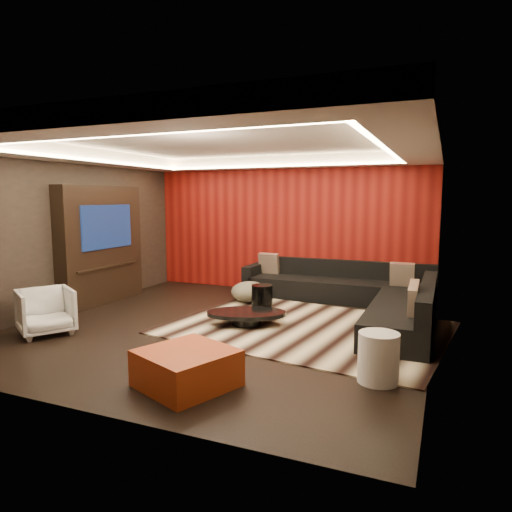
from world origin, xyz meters
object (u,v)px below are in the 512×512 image
at_px(white_side_table, 378,358).
at_px(sectional_sofa, 359,296).
at_px(drum_stool, 262,297).
at_px(armchair, 46,311).
at_px(coffee_table, 246,318).
at_px(orange_ottoman, 187,368).

distance_m(white_side_table, sectional_sofa, 3.20).
bearing_deg(drum_stool, sectional_sofa, 22.81).
relative_size(drum_stool, white_side_table, 0.80).
relative_size(drum_stool, sectional_sofa, 0.12).
distance_m(white_side_table, armchair, 4.72).
bearing_deg(coffee_table, armchair, -148.79).
bearing_deg(white_side_table, drum_stool, 133.75).
relative_size(white_side_table, orange_ottoman, 0.62).
xyz_separation_m(coffee_table, sectional_sofa, (1.43, 1.65, 0.14)).
xyz_separation_m(drum_stool, orange_ottoman, (0.49, -3.33, -0.04)).
bearing_deg(armchair, orange_ottoman, -73.99).
height_order(white_side_table, orange_ottoman, white_side_table).
bearing_deg(sectional_sofa, white_side_table, -76.14).
xyz_separation_m(drum_stool, white_side_table, (2.34, -2.44, 0.03)).
bearing_deg(drum_stool, orange_ottoman, -81.64).
bearing_deg(orange_ottoman, armchair, 164.20).
bearing_deg(drum_stool, white_side_table, -46.25).
distance_m(armchair, sectional_sofa, 5.07).
bearing_deg(armchair, drum_stool, -11.60).
height_order(drum_stool, sectional_sofa, sectional_sofa).
bearing_deg(armchair, coffee_table, -26.98).
xyz_separation_m(coffee_table, white_side_table, (2.20, -1.45, 0.15)).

